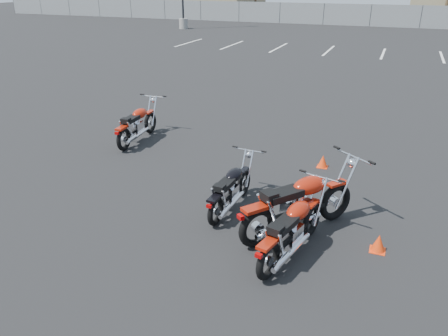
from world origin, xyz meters
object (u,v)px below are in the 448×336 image
at_px(motorcycle_rear_red, 292,230).
at_px(motorcycle_front_red, 137,124).
at_px(motorcycle_third_red, 299,204).
at_px(motorcycle_second_black, 231,189).

bearing_deg(motorcycle_rear_red, motorcycle_front_red, 144.39).
bearing_deg(motorcycle_rear_red, motorcycle_third_red, 94.72).
height_order(motorcycle_front_red, motorcycle_third_red, motorcycle_third_red).
relative_size(motorcycle_front_red, motorcycle_second_black, 1.12).
xyz_separation_m(motorcycle_front_red, motorcycle_second_black, (3.52, -2.48, -0.05)).
bearing_deg(motorcycle_second_black, motorcycle_third_red, -14.67).
height_order(motorcycle_third_red, motorcycle_rear_red, motorcycle_third_red).
distance_m(motorcycle_front_red, motorcycle_rear_red, 6.02).
xyz_separation_m(motorcycle_third_red, motorcycle_rear_red, (0.06, -0.68, -0.08)).
xyz_separation_m(motorcycle_second_black, motorcycle_third_red, (1.32, -0.35, 0.13)).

